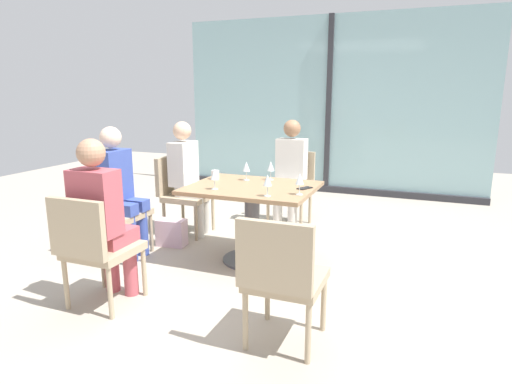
# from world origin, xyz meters

# --- Properties ---
(ground_plane) EXTENTS (12.00, 12.00, 0.00)m
(ground_plane) POSITION_xyz_m (0.00, 0.00, 0.00)
(ground_plane) COLOR #A89E8E
(window_wall_backdrop) EXTENTS (4.72, 0.10, 2.70)m
(window_wall_backdrop) POSITION_xyz_m (0.00, 3.20, 1.21)
(window_wall_backdrop) COLOR #8FB7BC
(window_wall_backdrop) RESTS_ON ground_plane
(dining_table_main) EXTENTS (1.14, 0.92, 0.73)m
(dining_table_main) POSITION_xyz_m (0.00, 0.00, 0.54)
(dining_table_main) COLOR #997551
(dining_table_main) RESTS_ON ground_plane
(chair_far_left) EXTENTS (0.50, 0.46, 0.87)m
(chair_far_left) POSITION_xyz_m (-1.08, 0.51, 0.50)
(chair_far_left) COLOR tan
(chair_far_left) RESTS_ON ground_plane
(chair_front_left) EXTENTS (0.46, 0.50, 0.87)m
(chair_front_left) POSITION_xyz_m (-0.72, -1.29, 0.50)
(chair_front_left) COLOR tan
(chair_front_left) RESTS_ON ground_plane
(chair_side_end) EXTENTS (0.50, 0.46, 0.87)m
(chair_side_end) POSITION_xyz_m (-1.34, -0.34, 0.50)
(chair_side_end) COLOR tan
(chair_side_end) RESTS_ON ground_plane
(chair_near_window) EXTENTS (0.46, 0.51, 0.87)m
(chair_near_window) POSITION_xyz_m (0.00, 1.29, 0.50)
(chair_near_window) COLOR tan
(chair_near_window) RESTS_ON ground_plane
(chair_front_right) EXTENTS (0.46, 0.50, 0.87)m
(chair_front_right) POSITION_xyz_m (0.72, -1.29, 0.50)
(chair_front_right) COLOR tan
(chair_front_right) RESTS_ON ground_plane
(person_far_left) EXTENTS (0.39, 0.34, 1.26)m
(person_far_left) POSITION_xyz_m (-0.97, 0.51, 0.70)
(person_far_left) COLOR silver
(person_far_left) RESTS_ON ground_plane
(person_front_left) EXTENTS (0.34, 0.39, 1.26)m
(person_front_left) POSITION_xyz_m (-0.72, -1.18, 0.70)
(person_front_left) COLOR #B24C56
(person_front_left) RESTS_ON ground_plane
(person_side_end) EXTENTS (0.39, 0.34, 1.26)m
(person_side_end) POSITION_xyz_m (-1.23, -0.34, 0.70)
(person_side_end) COLOR #384C9E
(person_side_end) RESTS_ON ground_plane
(person_near_window) EXTENTS (0.34, 0.39, 1.26)m
(person_near_window) POSITION_xyz_m (-0.00, 1.18, 0.70)
(person_near_window) COLOR silver
(person_near_window) RESTS_ON ground_plane
(wine_glass_0) EXTENTS (0.07, 0.07, 0.18)m
(wine_glass_0) POSITION_xyz_m (-0.25, -0.26, 0.86)
(wine_glass_0) COLOR silver
(wine_glass_0) RESTS_ON dining_table_main
(wine_glass_1) EXTENTS (0.07, 0.07, 0.18)m
(wine_glass_1) POSITION_xyz_m (-0.15, 0.22, 0.86)
(wine_glass_1) COLOR silver
(wine_glass_1) RESTS_ON dining_table_main
(wine_glass_2) EXTENTS (0.07, 0.07, 0.18)m
(wine_glass_2) POSITION_xyz_m (0.50, -0.18, 0.86)
(wine_glass_2) COLOR silver
(wine_glass_2) RESTS_ON dining_table_main
(wine_glass_3) EXTENTS (0.07, 0.07, 0.18)m
(wine_glass_3) POSITION_xyz_m (0.27, -0.33, 0.86)
(wine_glass_3) COLOR silver
(wine_glass_3) RESTS_ON dining_table_main
(wine_glass_4) EXTENTS (0.07, 0.07, 0.18)m
(wine_glass_4) POSITION_xyz_m (0.07, 0.33, 0.86)
(wine_glass_4) COLOR silver
(wine_glass_4) RESTS_ON dining_table_main
(coffee_cup) EXTENTS (0.08, 0.08, 0.09)m
(coffee_cup) POSITION_xyz_m (-0.45, 0.15, 0.78)
(coffee_cup) COLOR white
(coffee_cup) RESTS_ON dining_table_main
(cell_phone_on_table) EXTENTS (0.13, 0.16, 0.01)m
(cell_phone_on_table) POSITION_xyz_m (0.48, 0.06, 0.73)
(cell_phone_on_table) COLOR black
(cell_phone_on_table) RESTS_ON dining_table_main
(handbag_0) EXTENTS (0.31, 0.19, 0.28)m
(handbag_0) POSITION_xyz_m (-0.94, 0.08, 0.14)
(handbag_0) COLOR beige
(handbag_0) RESTS_ON ground_plane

